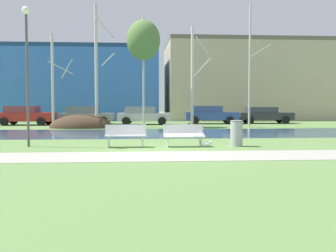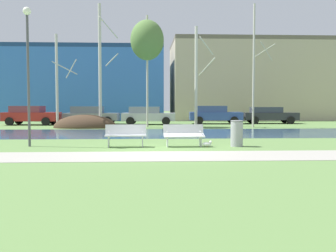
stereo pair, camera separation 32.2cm
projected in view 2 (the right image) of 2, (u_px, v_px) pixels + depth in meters
ground_plane at (152, 131)px, 24.54m from camera, size 120.00×120.00×0.00m
paved_path_strip at (156, 156)px, 12.70m from camera, size 60.00×2.41×0.01m
river_band at (153, 133)px, 22.40m from camera, size 80.00×7.05×0.01m
soil_mound at (85, 128)px, 27.44m from camera, size 4.37×2.65×1.84m
bench_left at (126, 135)px, 15.38m from camera, size 1.62×0.61×0.87m
bench_right at (184, 135)px, 15.50m from camera, size 1.62×0.61×0.87m
trash_bin at (237, 133)px, 15.54m from camera, size 0.51×0.51×1.03m
seagull at (207, 144)px, 15.26m from camera, size 0.43×0.16×0.26m
streetlamp at (28, 54)px, 15.37m from camera, size 0.32×0.32×5.45m
birch_far_left at (58, 80)px, 27.47m from camera, size 1.55×2.82×6.51m
birch_left at (100, 65)px, 27.13m from camera, size 1.40×2.56×8.53m
birch_center_left at (147, 40)px, 27.89m from camera, size 2.37×2.37×7.92m
birch_center at (197, 76)px, 28.54m from camera, size 1.50×2.59×7.25m
birch_center_right at (254, 65)px, 27.50m from camera, size 1.54×2.75×8.60m
parked_van_nearest_red at (31, 115)px, 30.89m from camera, size 4.33×2.27×1.49m
parked_sedan_second_grey at (90, 115)px, 32.28m from camera, size 4.52×2.18×1.45m
parked_hatch_third_silver at (148, 115)px, 31.47m from camera, size 4.32×2.25×1.43m
parked_wagon_fourth_blue at (214, 114)px, 32.57m from camera, size 4.39×2.23×1.49m
parked_suv_fifth_dark at (269, 115)px, 33.04m from camera, size 4.53×2.20×1.39m
building_blue_store at (78, 84)px, 41.83m from camera, size 17.83×8.33×7.49m
building_beige_block at (249, 81)px, 42.22m from camera, size 16.49×9.33×8.20m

